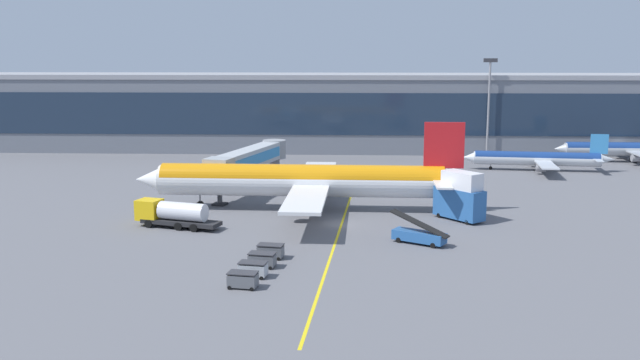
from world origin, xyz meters
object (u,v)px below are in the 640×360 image
Objects in this scene: catering_lift at (460,197)px; baggage_cart_2 at (262,260)px; fuel_tanker at (172,213)px; baggage_cart_1 at (253,269)px; commuter_jet_far at (628,149)px; baggage_cart_3 at (271,251)px; commuter_jet_near at (537,159)px; belt_loader at (419,235)px; main_airliner at (304,180)px; baggage_cart_0 at (243,280)px.

catering_lift is 31.20m from baggage_cart_2.
fuel_tanker reaches higher than baggage_cart_1.
commuter_jet_far is at bearing 36.53° from fuel_tanker.
baggage_cart_2 is 1.00× the size of baggage_cart_3.
commuter_jet_near reaches higher than baggage_cart_3.
baggage_cart_1 is 3.20m from baggage_cart_2.
commuter_jet_far is at bearing 51.52° from catering_lift.
commuter_jet_near reaches higher than fuel_tanker.
belt_loader is 0.97× the size of catering_lift.
main_airliner is at bearing 85.41° from baggage_cart_3.
baggage_cart_2 is 96.20m from commuter_jet_far.
main_airliner is 16.40× the size of baggage_cart_0.
main_airliner is 6.83× the size of catering_lift.
belt_loader is 0.23× the size of commuter_jet_far.
baggage_cart_2 is 3.20m from baggage_cart_3.
commuter_jet_near is at bearing 62.87° from belt_loader.
commuter_jet_near is (43.81, 67.41, 1.45)m from baggage_cart_0.
catering_lift is 36.43m from baggage_cart_0.
fuel_tanker is 25.23m from baggage_cart_0.
baggage_cart_2 is (-2.35, -26.42, -3.30)m from main_airliner.
main_airliner is 29.90m from baggage_cart_1.
baggage_cart_0 is 80.41m from commuter_jet_near.
belt_loader reaches higher than fuel_tanker.
catering_lift is (20.36, -5.15, -1.01)m from main_airliner.
fuel_tanker is at bearing 129.54° from baggage_cart_2.
commuter_jet_far reaches higher than catering_lift.
baggage_cart_1 is 77.51m from commuter_jet_near.
baggage_cart_1 is at bearing -98.59° from baggage_cart_3.
belt_loader is at bearing 36.90° from baggage_cart_1.
commuter_jet_far reaches higher than baggage_cart_1.
catering_lift reaches higher than fuel_tanker.
baggage_cart_2 is at bearing -98.59° from baggage_cart_3.
baggage_cart_3 is (-15.97, -6.38, -0.21)m from belt_loader.
belt_loader is at bearing -118.10° from catering_lift.
commuter_jet_far is (62.86, 69.21, 1.85)m from baggage_cart_3.
belt_loader is 57.92m from commuter_jet_near.
commuter_jet_far is at bearing 37.00° from main_airliner.
baggage_cart_1 is at bearing -124.00° from commuter_jet_near.
commuter_jet_far is at bearing 47.75° from baggage_cart_3.
fuel_tanker reaches higher than baggage_cart_2.
baggage_cart_3 is (1.43, 9.49, 0.00)m from baggage_cart_0.
commuter_jet_near is (26.41, 51.54, 1.25)m from belt_loader.
fuel_tanker is 20.51m from baggage_cart_2.
main_airliner is 4.23× the size of fuel_tanker.
belt_loader is at bearing -126.73° from commuter_jet_far.
main_airliner reaches higher than baggage_cart_2.
commuter_jet_far is at bearing 50.75° from baggage_cart_0.
commuter_jet_near reaches higher than catering_lift.
catering_lift is at bearing -116.85° from commuter_jet_near.
catering_lift is 2.40× the size of baggage_cart_0.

